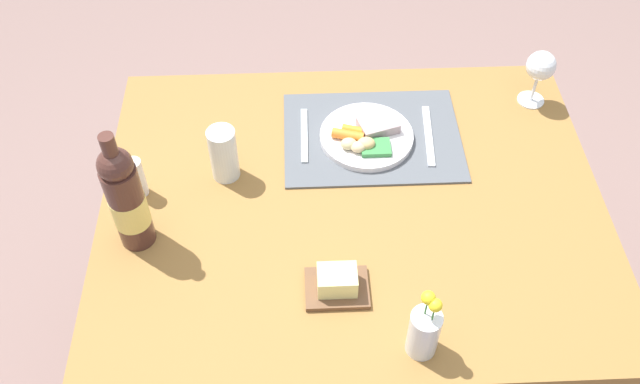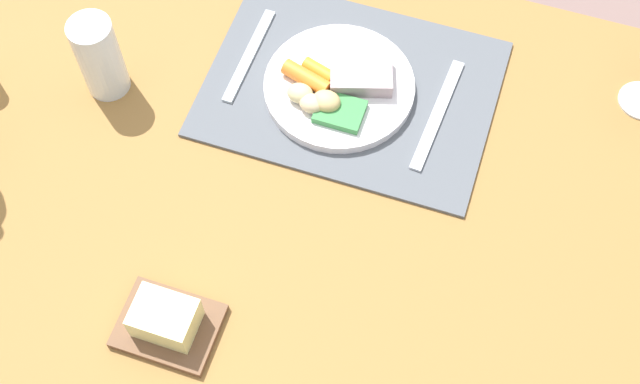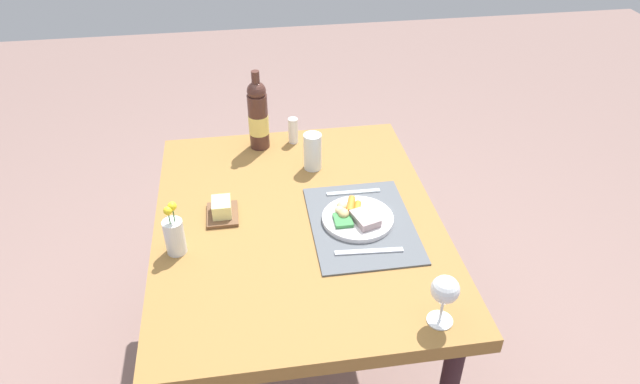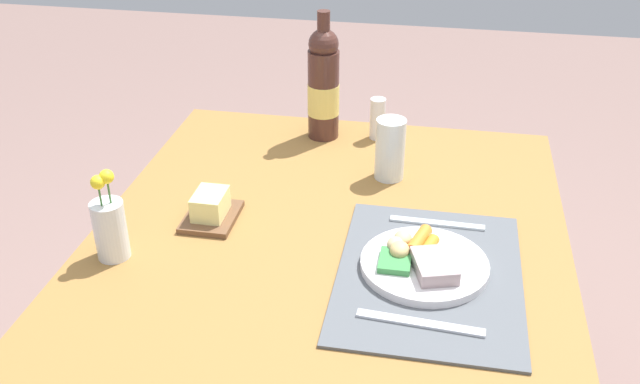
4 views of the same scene
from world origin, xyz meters
name	(u,v)px [view 2 (image 2 of 4)]	position (x,y,z in m)	size (l,w,h in m)	color
ground_plane	(287,353)	(0.00, 0.00, 0.00)	(8.00, 8.00, 0.00)	#82665E
dining_table	(271,213)	(0.00, 0.00, 0.69)	(1.14, 0.91, 0.78)	olive
placemat	(351,88)	(-0.06, -0.20, 0.78)	(0.43, 0.32, 0.01)	#52565C
dinner_plate	(338,87)	(-0.05, -0.18, 0.80)	(0.23, 0.23, 0.04)	silver
fork	(438,114)	(-0.20, -0.19, 0.79)	(0.02, 0.21, 0.01)	silver
knife	(249,55)	(0.10, -0.20, 0.79)	(0.02, 0.18, 0.01)	silver
water_tumbler	(101,60)	(0.29, -0.09, 0.84)	(0.06, 0.06, 0.14)	silver
butter_dish	(166,321)	(0.05, 0.24, 0.80)	(0.13, 0.10, 0.06)	brown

